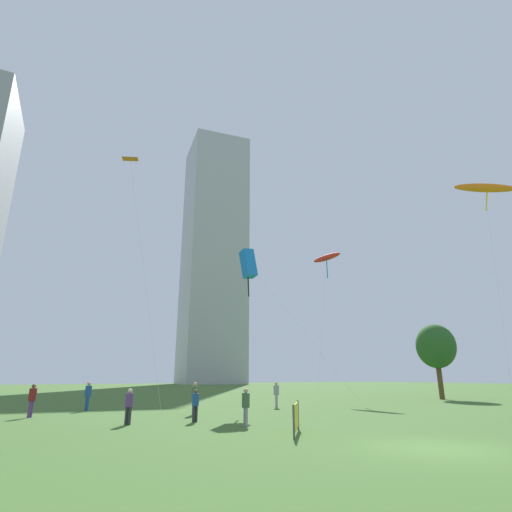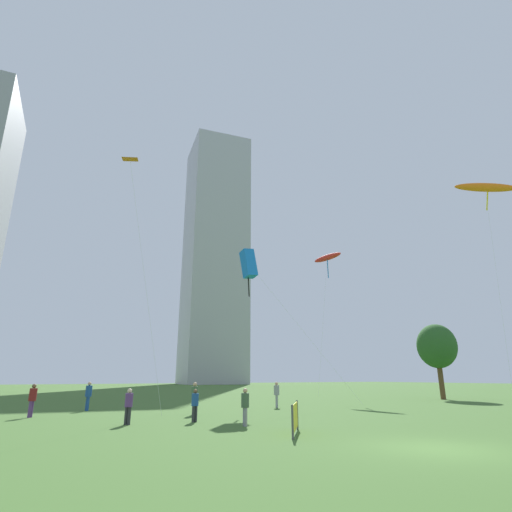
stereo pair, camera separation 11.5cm
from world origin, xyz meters
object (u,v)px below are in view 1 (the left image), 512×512
Objects in this scene: kite_flying_1 at (484,188)px; kite_flying_3 at (326,258)px; person_standing_1 at (246,404)px; event_banner at (296,417)px; park_tree_2 at (436,346)px; person_standing_2 at (32,398)px; distant_highrise_1 at (213,256)px; person_standing_0 at (195,403)px; person_standing_6 at (276,393)px; person_standing_4 at (129,404)px; kite_flying_0 at (248,264)px; person_standing_3 at (195,396)px; person_standing_5 at (88,394)px; kite_flying_2 at (130,162)px.

kite_flying_1 reaches higher than kite_flying_3.
person_standing_1 is 3.37m from event_banner.
park_tree_2 is 31.53m from event_banner.
distant_highrise_1 is at bearing -177.09° from person_standing_2.
person_standing_2 is (-7.17, 6.83, 0.13)m from person_standing_0.
person_standing_6 reaches higher than person_standing_0.
person_standing_4 is 0.13× the size of kite_flying_0.
person_standing_0 is 0.21× the size of park_tree_2.
kite_flying_3 is at bearing 26.87° from kite_flying_0.
park_tree_2 reaches higher than person_standing_0.
kite_flying_1 is at bearing -85.19° from person_standing_1.
person_standing_3 is 27.22m from kite_flying_1.
person_standing_6 is 0.11× the size of kite_flying_3.
person_standing_5 is at bearing 98.16° from person_standing_6.
person_standing_1 reaches higher than person_standing_4.
person_standing_4 reaches higher than person_standing_0.
kite_flying_0 reaches higher than person_standing_5.
person_standing_2 reaches higher than person_standing_1.
park_tree_2 is (29.87, 7.63, 4.36)m from person_standing_0.
person_standing_4 is 34.16m from park_tree_2.
person_standing_5 is 0.02× the size of distant_highrise_1.
distant_highrise_1 is at bearing 63.58° from kite_flying_2.
person_standing_6 is 21.39m from park_tree_2.
person_standing_4 is 16.79m from kite_flying_0.
distant_highrise_1 is 127.18m from event_banner.
person_standing_0 is at bearing 35.88° from person_standing_4.
person_standing_6 is at bearing -145.14° from kite_flying_3.
person_standing_6 reaches higher than person_standing_2.
person_standing_4 is at bearing 169.66° from kite_flying_1.
kite_flying_0 is at bearing 178.77° from park_tree_2.
event_banner is at bearing -172.56° from person_standing_5.
kite_flying_3 is 33.72m from event_banner.
person_standing_5 is at bearing 166.15° from person_standing_2.
person_standing_2 is 0.97× the size of person_standing_5.
kite_flying_0 is 0.77× the size of kite_flying_3.
event_banner is (5.14, -6.57, -0.31)m from person_standing_4.
kite_flying_2 reaches higher than event_banner.
kite_flying_1 is (25.49, -4.65, 15.74)m from person_standing_4.
person_standing_4 is (-4.67, -3.35, -0.13)m from person_standing_3.
person_standing_5 is at bearing 90.60° from kite_flying_2.
kite_flying_3 reaches higher than person_standing_2.
person_standing_6 is at bearing 141.64° from kite_flying_1.
person_standing_2 is 0.10× the size of kite_flying_1.
person_standing_5 is at bearing 150.85° from kite_flying_1.
person_standing_5 reaches higher than person_standing_0.
kite_flying_3 reaches higher than event_banner.
person_standing_0 is 10.93m from person_standing_6.
person_standing_4 is 9.84m from person_standing_5.
person_standing_0 is at bearing -171.51° from person_standing_5.
person_standing_0 is 9.90m from person_standing_2.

